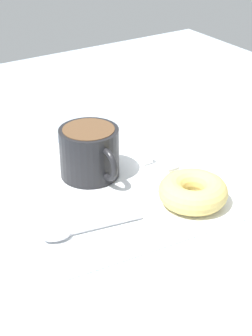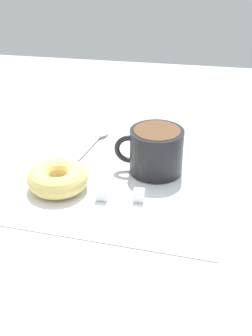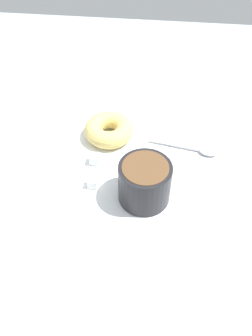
{
  "view_description": "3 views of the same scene",
  "coord_description": "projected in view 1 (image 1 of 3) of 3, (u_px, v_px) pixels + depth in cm",
  "views": [
    {
      "loc": [
        -36.86,
        -59.12,
        41.59
      ],
      "look_at": [
        1.09,
        0.03,
        2.3
      ],
      "focal_mm": 60.0,
      "sensor_mm": 36.0,
      "label": 1
    },
    {
      "loc": [
        64.02,
        11.17,
        39.69
      ],
      "look_at": [
        1.09,
        0.03,
        2.3
      ],
      "focal_mm": 50.0,
      "sensor_mm": 36.0,
      "label": 2
    },
    {
      "loc": [
        -3.63,
        43.79,
        50.52
      ],
      "look_at": [
        1.09,
        0.03,
        2.3
      ],
      "focal_mm": 40.0,
      "sensor_mm": 36.0,
      "label": 3
    }
  ],
  "objects": [
    {
      "name": "donut",
      "position": [
        193.0,
        192.0,
        0.75
      ],
      "size": [
        9.43,
        9.43,
        3.4
      ],
      "primitive_type": "torus",
      "color": "#E5C66B",
      "rests_on": "napkin"
    },
    {
      "name": "sugar_cube_extra",
      "position": [
        170.0,
        171.0,
        0.82
      ],
      "size": [
        1.8,
        1.8,
        1.8
      ],
      "primitive_type": "cube",
      "color": "white",
      "rests_on": "napkin"
    },
    {
      "name": "coffee_cup",
      "position": [
        90.0,
        151.0,
        0.81
      ],
      "size": [
        8.67,
        11.58,
        7.37
      ],
      "color": "black",
      "rests_on": "napkin"
    },
    {
      "name": "spoon",
      "position": [
        71.0,
        232.0,
        0.7
      ],
      "size": [
        13.32,
        3.78,
        0.9
      ],
      "color": "silver",
      "rests_on": "napkin"
    },
    {
      "name": "sugar_cube",
      "position": [
        146.0,
        158.0,
        0.86
      ],
      "size": [
        1.61,
        1.61,
        1.61
      ],
      "primitive_type": "cube",
      "color": "white",
      "rests_on": "napkin"
    },
    {
      "name": "napkin",
      "position": [
        126.0,
        181.0,
        0.82
      ],
      "size": [
        34.53,
        34.53,
        0.3
      ],
      "primitive_type": "cube",
      "rotation": [
        0.0,
        0.0,
        -0.08
      ],
      "color": "white",
      "rests_on": "ground_plane"
    },
    {
      "name": "ground_plane",
      "position": [
        120.0,
        190.0,
        0.82
      ],
      "size": [
        120.0,
        120.0,
        2.0
      ],
      "primitive_type": "cube",
      "color": "#99A8B7"
    }
  ]
}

